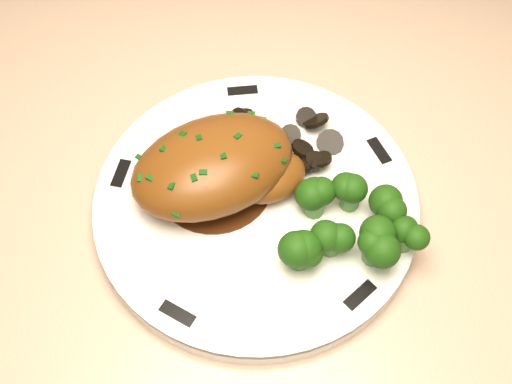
# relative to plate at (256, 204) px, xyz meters

# --- Properties ---
(plate) EXTENTS (0.35, 0.35, 0.02)m
(plate) POSITION_rel_plate_xyz_m (0.00, 0.00, 0.00)
(plate) COLOR white
(plate) RESTS_ON counter
(rim_accent_0) EXTENTS (0.03, 0.02, 0.00)m
(rim_accent_0) POSITION_rel_plate_xyz_m (-0.03, 0.12, 0.01)
(rim_accent_0) COLOR black
(rim_accent_0) RESTS_ON plate
(rim_accent_1) EXTENTS (0.01, 0.03, 0.00)m
(rim_accent_1) POSITION_rel_plate_xyz_m (-0.12, 0.01, 0.01)
(rim_accent_1) COLOR black
(rim_accent_1) RESTS_ON plate
(rim_accent_2) EXTENTS (0.03, 0.02, 0.00)m
(rim_accent_2) POSITION_rel_plate_xyz_m (-0.05, -0.11, 0.01)
(rim_accent_2) COLOR black
(rim_accent_2) RESTS_ON plate
(rim_accent_3) EXTENTS (0.03, 0.03, 0.00)m
(rim_accent_3) POSITION_rel_plate_xyz_m (0.09, -0.08, 0.01)
(rim_accent_3) COLOR black
(rim_accent_3) RESTS_ON plate
(rim_accent_4) EXTENTS (0.02, 0.03, 0.00)m
(rim_accent_4) POSITION_rel_plate_xyz_m (0.11, 0.06, 0.01)
(rim_accent_4) COLOR black
(rim_accent_4) RESTS_ON plate
(gravy_pool) EXTENTS (0.10, 0.10, 0.00)m
(gravy_pool) POSITION_rel_plate_xyz_m (-0.04, 0.01, 0.01)
(gravy_pool) COLOR #3F1D0B
(gravy_pool) RESTS_ON plate
(chicken_breast) EXTENTS (0.18, 0.16, 0.06)m
(chicken_breast) POSITION_rel_plate_xyz_m (-0.03, 0.01, 0.04)
(chicken_breast) COLOR brown
(chicken_breast) RESTS_ON plate
(mushroom_pile) EXTENTS (0.10, 0.07, 0.03)m
(mushroom_pile) POSITION_rel_plate_xyz_m (0.02, 0.06, 0.01)
(mushroom_pile) COLOR black
(mushroom_pile) RESTS_ON plate
(broccoli_florets) EXTENTS (0.11, 0.09, 0.04)m
(broccoli_florets) POSITION_rel_plate_xyz_m (0.08, -0.03, 0.03)
(broccoli_florets) COLOR #487F36
(broccoli_florets) RESTS_ON plate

